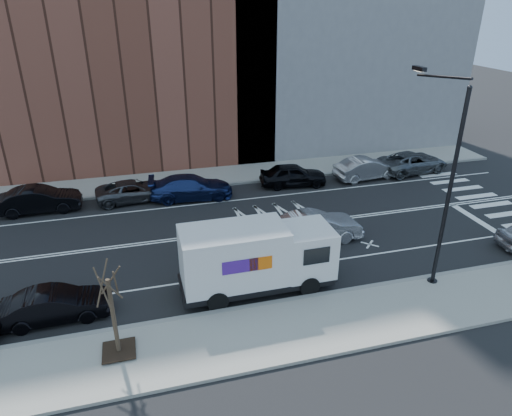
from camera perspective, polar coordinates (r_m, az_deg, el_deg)
ground at (r=26.01m, az=-1.17°, el=-2.83°), size 120.00×120.00×0.00m
sidewalk_near at (r=18.95m, az=5.59°, el=-14.66°), size 44.00×3.60×0.15m
sidewalk_far at (r=33.84m, az=-4.84°, el=4.01°), size 44.00×3.60×0.15m
curb_near at (r=20.27m, az=3.79°, el=-11.54°), size 44.00×0.25×0.17m
curb_far at (r=32.19m, az=-4.23°, el=2.92°), size 44.00×0.25×0.17m
crosswalk at (r=33.31m, az=26.58°, el=0.85°), size 3.00×14.00×0.01m
road_markings at (r=26.01m, az=-1.17°, el=-2.82°), size 40.00×8.60×0.01m
bldg_brick at (r=38.04m, az=-20.48°, el=21.84°), size 26.00×10.00×22.00m
streetlight at (r=21.09m, az=22.46°, el=3.50°), size 0.44×4.02×9.34m
street_tree at (r=17.61m, az=-17.25°, el=-13.66°), size 1.20×1.20×3.75m
fedex_van at (r=20.26m, az=-0.00°, el=-6.14°), size 6.93×2.49×3.16m
far_parked_b at (r=30.96m, az=-25.46°, el=0.95°), size 4.86×1.75×1.59m
far_parked_c at (r=30.64m, az=-15.04°, el=2.10°), size 4.93×2.58×1.32m
far_parked_d at (r=30.15m, az=-8.12°, el=2.60°), size 5.56×2.65×1.56m
far_parked_e at (r=32.04m, az=4.65°, el=4.15°), size 4.81×2.39×1.58m
far_parked_f at (r=34.15m, az=13.66°, el=4.85°), size 4.93×2.16×1.57m
far_parked_g at (r=36.47m, az=18.93°, el=5.43°), size 5.77×3.17×1.53m
driving_sedan at (r=24.71m, az=7.42°, el=-2.45°), size 5.15×2.06×1.66m
near_parked_rear_a at (r=20.68m, az=-23.78°, el=-11.05°), size 4.23×1.58×1.38m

